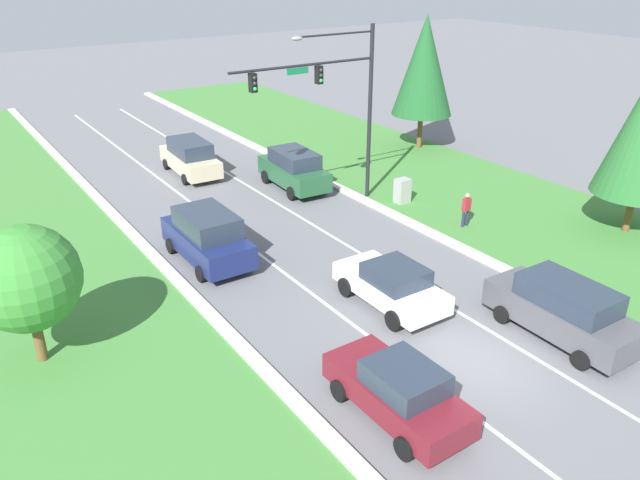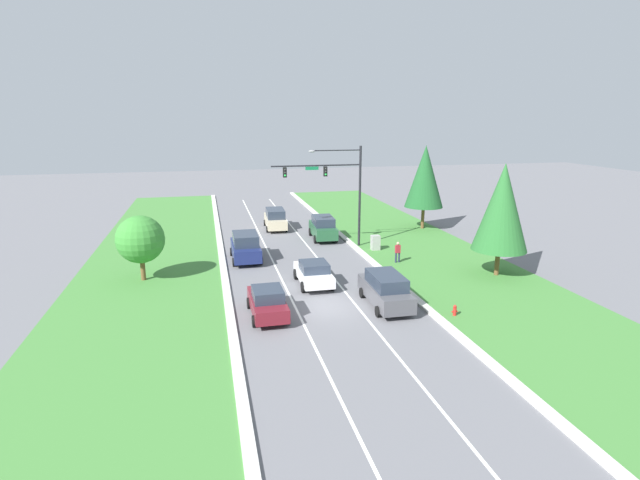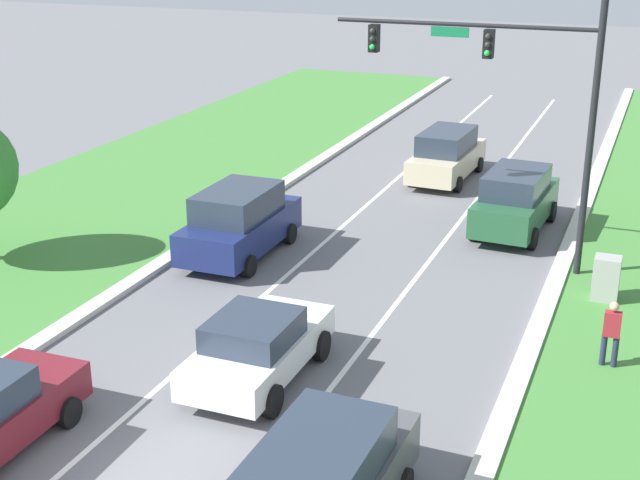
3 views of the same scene
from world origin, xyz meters
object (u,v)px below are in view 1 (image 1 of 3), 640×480
at_px(traffic_signal_mast, 336,92).
at_px(forest_suv, 294,169).
at_px(oak_near_left_tree, 25,279).
at_px(white_sedan, 392,285).
at_px(navy_suv, 207,236).
at_px(utility_cabinet, 402,191).
at_px(graphite_suv, 563,309).
at_px(pedestrian, 466,209).
at_px(champagne_suv, 190,157).
at_px(burgundy_sedan, 398,391).
at_px(conifer_far_right_tree, 424,66).

bearing_deg(traffic_signal_mast, forest_suv, 96.19).
bearing_deg(oak_near_left_tree, white_sedan, -16.99).
bearing_deg(navy_suv, oak_near_left_tree, -154.22).
bearing_deg(utility_cabinet, graphite_suv, -106.45).
bearing_deg(graphite_suv, pedestrian, 64.83).
distance_m(champagne_suv, burgundy_sedan, 22.67).
xyz_separation_m(navy_suv, burgundy_sedan, (0.26, -11.66, -0.24)).
bearing_deg(champagne_suv, burgundy_sedan, -96.60).
height_order(burgundy_sedan, oak_near_left_tree, oak_near_left_tree).
distance_m(navy_suv, graphite_suv, 13.73).
bearing_deg(navy_suv, conifer_far_right_tree, 21.60).
bearing_deg(oak_near_left_tree, champagne_suv, 52.06).
height_order(graphite_suv, utility_cabinet, graphite_suv).
bearing_deg(oak_near_left_tree, traffic_signal_mast, 20.58).
xyz_separation_m(utility_cabinet, conifer_far_right_tree, (7.34, 6.84, 4.61)).
height_order(traffic_signal_mast, burgundy_sedan, traffic_signal_mast).
relative_size(navy_suv, conifer_far_right_tree, 0.59).
bearing_deg(navy_suv, white_sedan, -60.80).
xyz_separation_m(pedestrian, oak_near_left_tree, (-18.55, -0.06, 1.99)).
bearing_deg(white_sedan, pedestrian, 25.66).
height_order(burgundy_sedan, white_sedan, burgundy_sedan).
height_order(traffic_signal_mast, navy_suv, traffic_signal_mast).
bearing_deg(conifer_far_right_tree, navy_suv, -158.17).
distance_m(champagne_suv, oak_near_left_tree, 18.20).
height_order(graphite_suv, oak_near_left_tree, oak_near_left_tree).
bearing_deg(pedestrian, graphite_suv, 63.77).
height_order(forest_suv, utility_cabinet, forest_suv).
relative_size(burgundy_sedan, utility_cabinet, 3.42).
bearing_deg(white_sedan, conifer_far_right_tree, 45.30).
xyz_separation_m(navy_suv, pedestrian, (11.28, -3.49, -0.16)).
distance_m(navy_suv, burgundy_sedan, 11.66).
height_order(champagne_suv, white_sedan, champagne_suv).
xyz_separation_m(burgundy_sedan, utility_cabinet, (10.60, 12.10, -0.20)).
xyz_separation_m(champagne_suv, burgundy_sedan, (-3.60, -22.38, -0.16)).
height_order(pedestrian, conifer_far_right_tree, conifer_far_right_tree).
bearing_deg(traffic_signal_mast, navy_suv, -164.80).
relative_size(oak_near_left_tree, conifer_far_right_tree, 0.55).
xyz_separation_m(traffic_signal_mast, navy_suv, (-7.86, -2.14, -4.60)).
relative_size(forest_suv, pedestrian, 2.93).
distance_m(forest_suv, navy_suv, 9.26).
height_order(forest_suv, navy_suv, navy_suv).
xyz_separation_m(utility_cabinet, pedestrian, (0.42, -3.94, 0.28)).
xyz_separation_m(graphite_suv, conifer_far_right_tree, (10.91, 18.93, 4.25)).
height_order(forest_suv, burgundy_sedan, forest_suv).
bearing_deg(forest_suv, oak_near_left_tree, -145.46).
xyz_separation_m(navy_suv, champagne_suv, (3.85, 10.73, -0.08)).
distance_m(traffic_signal_mast, graphite_suv, 14.56).
bearing_deg(champagne_suv, pedestrian, -59.89).
distance_m(forest_suv, burgundy_sedan, 18.55).
xyz_separation_m(navy_suv, white_sedan, (3.93, -6.97, -0.26)).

